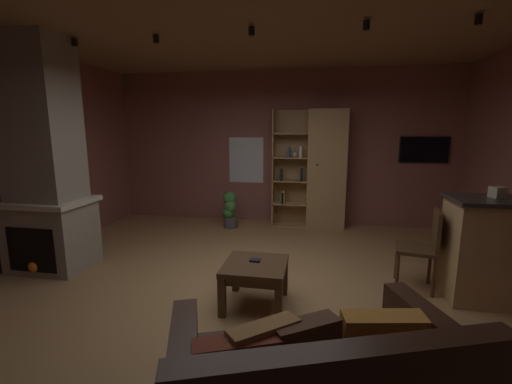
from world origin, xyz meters
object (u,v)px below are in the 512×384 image
Objects in this scene: dining_chair at (424,244)px; stone_fireplace at (45,169)px; bookshelf_cabinet at (321,170)px; wall_mounted_tv at (424,150)px; table_book_0 at (255,260)px; coffee_table at (255,272)px; tissue_box at (498,192)px; potted_floor_plant at (230,209)px.

stone_fireplace is at bearing -177.47° from dining_chair.
bookshelf_cabinet is at bearing 36.66° from stone_fireplace.
bookshelf_cabinet is at bearing -173.19° from wall_mounted_tv.
dining_chair is at bearing 19.44° from table_book_0.
table_book_0 is 0.13× the size of wall_mounted_tv.
coffee_table is at bearing -158.74° from dining_chair.
bookshelf_cabinet is 3.37× the size of coffee_table.
bookshelf_cabinet is 3.20m from coffee_table.
stone_fireplace is 5.89m from wall_mounted_tv.
bookshelf_cabinet reaches higher than wall_mounted_tv.
tissue_box is 4.06m from potted_floor_plant.
bookshelf_cabinet is 2.62× the size of wall_mounted_tv.
tissue_box is 2.69m from wall_mounted_tv.
stone_fireplace is 26.50× the size of table_book_0.
wall_mounted_tv reaches higher than tissue_box.
table_book_0 is at bearing -167.69° from tissue_box.
table_book_0 is (2.76, -0.43, -0.84)m from stone_fireplace.
wall_mounted_tv reaches higher than table_book_0.
dining_chair is at bearing 170.05° from tissue_box.
bookshelf_cabinet is 1.82m from potted_floor_plant.
dining_chair is at bearing -64.57° from bookshelf_cabinet.
stone_fireplace is 4.30× the size of potted_floor_plant.
coffee_table is 1.92m from dining_chair.
table_book_0 is at bearing -127.38° from wall_mounted_tv.
potted_floor_plant is at bearing 147.90° from tissue_box.
potted_floor_plant is at bearing 143.94° from dining_chair.
tissue_box is 0.88m from dining_chair.
potted_floor_plant reaches higher than coffee_table.
coffee_table is (-0.67, -3.05, -0.70)m from bookshelf_cabinet.
tissue_box reaches higher than table_book_0.
wall_mounted_tv is at bearing 75.83° from dining_chair.
tissue_box is at bearing -90.71° from wall_mounted_tv.
table_book_0 reaches higher than coffee_table.
coffee_table is (-2.40, -0.59, -0.79)m from tissue_box.
coffee_table is 0.78× the size of wall_mounted_tv.
bookshelf_cabinet is 1.82m from wall_mounted_tv.
tissue_box is at bearing 13.73° from coffee_table.
wall_mounted_tv is (0.03, 2.67, 0.28)m from tissue_box.
stone_fireplace reaches higher than potted_floor_plant.
potted_floor_plant is (-3.37, 2.11, -0.80)m from tissue_box.
wall_mounted_tv reaches higher than coffee_table.
bookshelf_cabinet is 19.70× the size of table_book_0.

